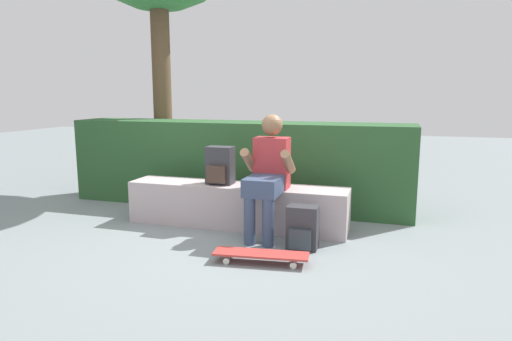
% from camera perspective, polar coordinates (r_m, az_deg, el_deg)
% --- Properties ---
extents(ground_plane, '(24.00, 24.00, 0.00)m').
position_cam_1_polar(ground_plane, '(4.49, -4.26, -8.52)').
color(ground_plane, gray).
extents(bench_main, '(2.36, 0.44, 0.45)m').
position_cam_1_polar(bench_main, '(4.80, -2.48, -4.46)').
color(bench_main, '#B4A3A5').
rests_on(bench_main, ground).
extents(person_skater, '(0.49, 0.62, 1.20)m').
position_cam_1_polar(person_skater, '(4.40, 1.54, -0.12)').
color(person_skater, '#B73338').
rests_on(person_skater, ground).
extents(skateboard_near_person, '(0.82, 0.29, 0.09)m').
position_cam_1_polar(skateboard_near_person, '(3.82, 0.63, -10.62)').
color(skateboard_near_person, '#BC3833').
rests_on(skateboard_near_person, ground).
extents(backpack_on_bench, '(0.28, 0.23, 0.40)m').
position_cam_1_polar(backpack_on_bench, '(4.77, -4.61, 0.58)').
color(backpack_on_bench, '#333338').
rests_on(backpack_on_bench, bench_main).
extents(backpack_on_ground, '(0.28, 0.23, 0.40)m').
position_cam_1_polar(backpack_on_ground, '(4.14, 5.93, -7.31)').
color(backpack_on_ground, '#333338').
rests_on(backpack_on_ground, ground).
extents(hedge_row, '(4.29, 0.64, 1.06)m').
position_cam_1_polar(hedge_row, '(5.65, -2.49, 0.84)').
color(hedge_row, '#29532B').
rests_on(hedge_row, ground).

